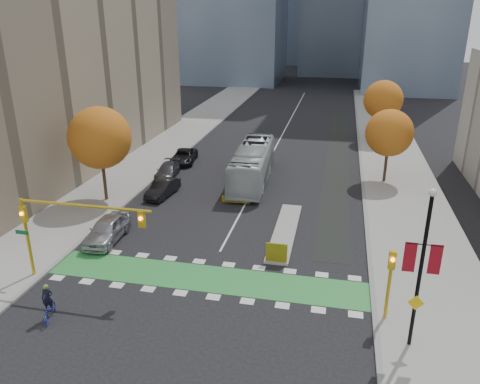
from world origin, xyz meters
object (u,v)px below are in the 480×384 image
at_px(hazard_board, 276,253).
at_px(tree_east_near, 389,133).
at_px(parked_car_b, 163,188).
at_px(traffic_signal_west, 63,221).
at_px(traffic_signal_east, 390,275).
at_px(tree_east_far, 383,100).
at_px(parked_car_c, 167,171).
at_px(parked_car_d, 184,156).
at_px(banner_lamppost, 422,264).
at_px(tree_west, 100,138).
at_px(cyclist, 49,307).
at_px(bus, 252,164).
at_px(parked_car_a, 107,229).

xyz_separation_m(hazard_board, tree_east_near, (8.00, 17.80, 4.06)).
distance_m(tree_east_near, parked_car_b, 21.52).
relative_size(traffic_signal_west, traffic_signal_east, 2.08).
bearing_deg(tree_east_far, parked_car_c, -138.66).
height_order(traffic_signal_west, parked_car_c, traffic_signal_west).
relative_size(tree_east_far, traffic_signal_west, 0.90).
xyz_separation_m(tree_east_near, traffic_signal_east, (-1.50, -22.51, -2.13)).
bearing_deg(parked_car_d, banner_lamppost, -59.59).
bearing_deg(parked_car_b, tree_west, -148.44).
height_order(cyclist, parked_car_b, cyclist).
distance_m(traffic_signal_east, banner_lamppost, 2.92).
distance_m(tree_east_near, traffic_signal_east, 22.66).
xyz_separation_m(cyclist, bus, (6.50, 23.78, 1.06)).
xyz_separation_m(hazard_board, traffic_signal_west, (-11.93, -4.71, 3.23)).
bearing_deg(cyclist, banner_lamppost, -12.37).
xyz_separation_m(traffic_signal_west, bus, (7.43, 20.12, -2.27)).
bearing_deg(parked_car_c, cyclist, -91.90).
bearing_deg(tree_west, parked_car_d, 75.73).
bearing_deg(traffic_signal_east, banner_lamppost, -63.39).
bearing_deg(bus, traffic_signal_west, -113.01).
xyz_separation_m(hazard_board, traffic_signal_east, (6.50, -4.71, 1.93)).
relative_size(hazard_board, tree_east_far, 0.18).
xyz_separation_m(bus, parked_car_d, (-8.43, 4.48, -1.06)).
xyz_separation_m(tree_west, tree_east_far, (24.50, 26.00, -0.38)).
relative_size(parked_car_b, parked_car_d, 0.87).
bearing_deg(parked_car_d, tree_east_far, 25.88).
bearing_deg(traffic_signal_east, parked_car_c, 134.86).
bearing_deg(parked_car_c, parked_car_d, 82.35).
bearing_deg(parked_car_c, parked_car_b, -80.93).
height_order(bus, parked_car_b, bus).
height_order(hazard_board, traffic_signal_west, traffic_signal_west).
distance_m(tree_east_far, traffic_signal_east, 38.64).
bearing_deg(banner_lamppost, tree_west, 148.32).
height_order(tree_east_near, parked_car_d, tree_east_near).
bearing_deg(parked_car_d, cyclist, -93.22).
distance_m(tree_west, traffic_signal_west, 13.25).
height_order(tree_east_near, tree_east_far, tree_east_far).
height_order(tree_east_far, banner_lamppost, banner_lamppost).
xyz_separation_m(parked_car_a, parked_car_c, (-0.69, 14.09, -0.19)).
height_order(hazard_board, cyclist, cyclist).
height_order(bus, parked_car_a, bus).
relative_size(tree_west, traffic_signal_west, 0.96).
bearing_deg(parked_car_b, parked_car_c, 112.20).
bearing_deg(parked_car_d, parked_car_a, -95.29).
height_order(traffic_signal_west, parked_car_a, traffic_signal_west).
distance_m(banner_lamppost, parked_car_b, 25.58).
bearing_deg(parked_car_a, bus, 59.81).
height_order(parked_car_a, parked_car_b, parked_car_a).
xyz_separation_m(traffic_signal_east, parked_car_b, (-18.08, 14.59, -2.01)).
bearing_deg(parked_car_b, tree_east_near, 28.33).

